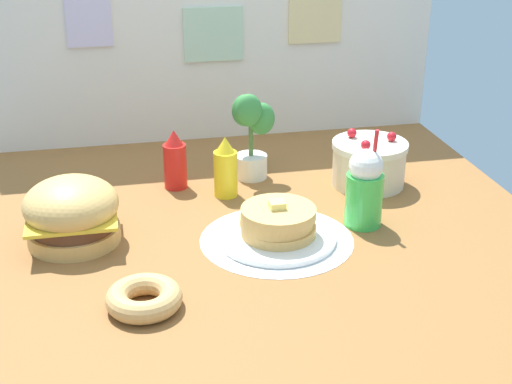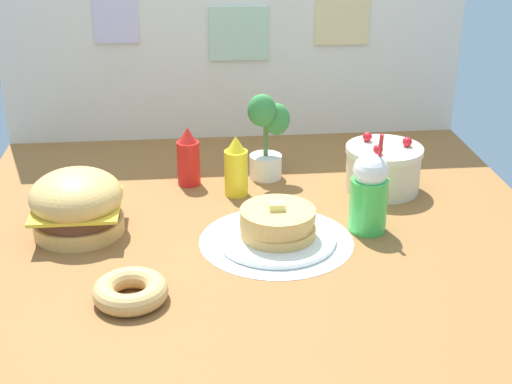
% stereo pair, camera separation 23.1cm
% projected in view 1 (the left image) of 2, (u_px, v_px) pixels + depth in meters
% --- Properties ---
extents(ground_plane, '(1.99, 2.12, 0.02)m').
position_uv_depth(ground_plane, '(261.00, 249.00, 2.33)').
color(ground_plane, brown).
extents(back_wall, '(1.99, 0.04, 0.91)m').
position_uv_depth(back_wall, '(209.00, 35.00, 3.09)').
color(back_wall, silver).
rests_on(back_wall, ground_plane).
extents(doily_mat, '(0.50, 0.50, 0.00)m').
position_uv_depth(doily_mat, '(277.00, 240.00, 2.37)').
color(doily_mat, white).
rests_on(doily_mat, ground_plane).
extents(burger, '(0.30, 0.30, 0.22)m').
position_uv_depth(burger, '(72.00, 212.00, 2.32)').
color(burger, '#DBA859').
rests_on(burger, ground_plane).
extents(pancake_stack, '(0.39, 0.39, 0.14)m').
position_uv_depth(pancake_stack, '(277.00, 226.00, 2.35)').
color(pancake_stack, white).
rests_on(pancake_stack, doily_mat).
extents(layer_cake, '(0.28, 0.28, 0.21)m').
position_uv_depth(layer_cake, '(369.00, 163.00, 2.75)').
color(layer_cake, beige).
rests_on(layer_cake, ground_plane).
extents(ketchup_bottle, '(0.09, 0.09, 0.23)m').
position_uv_depth(ketchup_bottle, '(175.00, 161.00, 2.72)').
color(ketchup_bottle, red).
rests_on(ketchup_bottle, ground_plane).
extents(mustard_bottle, '(0.09, 0.09, 0.23)m').
position_uv_depth(mustard_bottle, '(226.00, 169.00, 2.65)').
color(mustard_bottle, yellow).
rests_on(mustard_bottle, ground_plane).
extents(cream_soda_cup, '(0.13, 0.13, 0.34)m').
position_uv_depth(cream_soda_cup, '(365.00, 188.00, 2.42)').
color(cream_soda_cup, green).
rests_on(cream_soda_cup, ground_plane).
extents(donut_pink_glaze, '(0.21, 0.21, 0.06)m').
position_uv_depth(donut_pink_glaze, '(144.00, 297.00, 1.99)').
color(donut_pink_glaze, tan).
rests_on(donut_pink_glaze, ground_plane).
extents(potted_plant, '(0.16, 0.14, 0.35)m').
position_uv_depth(potted_plant, '(251.00, 132.00, 2.77)').
color(potted_plant, white).
rests_on(potted_plant, ground_plane).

